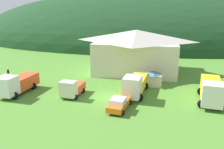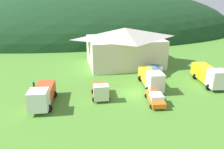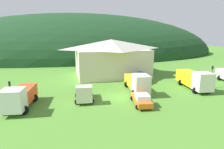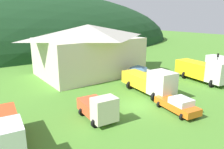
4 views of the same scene
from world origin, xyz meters
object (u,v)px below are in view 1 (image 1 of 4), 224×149
object	(u,v)px
service_pickup_orange	(119,103)
traffic_light_west	(9,79)
heavy_rig_striped	(135,84)
flatbed_truck_yellow	(211,90)
play_shed_cream	(153,78)
heavy_rig_white	(16,83)
light_truck_cream	(72,88)
depot_building	(136,50)
traffic_cone_near_pickup	(104,87)

from	to	relation	value
service_pickup_orange	traffic_light_west	bearing A→B (deg)	-88.96
traffic_light_west	service_pickup_orange	bearing A→B (deg)	-7.78
heavy_rig_striped	flatbed_truck_yellow	world-z (taller)	flatbed_truck_yellow
play_shed_cream	flatbed_truck_yellow	size ratio (longest dim) A/B	0.33
heavy_rig_striped	service_pickup_orange	xyz separation A→B (m)	(-1.52, -5.38, -0.84)
heavy_rig_white	play_shed_cream	bearing A→B (deg)	118.14
service_pickup_orange	light_truck_cream	bearing A→B (deg)	-104.99
light_truck_cream	heavy_rig_striped	distance (m)	9.22
light_truck_cream	flatbed_truck_yellow	size ratio (longest dim) A/B	0.56
heavy_rig_striped	service_pickup_orange	distance (m)	5.65
play_shed_cream	service_pickup_orange	xyz separation A→B (m)	(-4.07, -10.47, -0.48)
heavy_rig_striped	traffic_light_west	size ratio (longest dim) A/B	2.23
play_shed_cream	flatbed_truck_yellow	world-z (taller)	flatbed_truck_yellow
service_pickup_orange	traffic_light_west	xyz separation A→B (m)	(-16.63, 2.27, 1.55)
heavy_rig_striped	service_pickup_orange	world-z (taller)	heavy_rig_striped
heavy_rig_white	light_truck_cream	xyz separation A→B (m)	(8.35, 0.58, -0.41)
depot_building	service_pickup_orange	distance (m)	18.92
depot_building	flatbed_truck_yellow	bearing A→B (deg)	-50.69
traffic_cone_near_pickup	light_truck_cream	bearing A→B (deg)	-129.21
depot_building	traffic_cone_near_pickup	world-z (taller)	depot_building
heavy_rig_striped	flatbed_truck_yellow	size ratio (longest dim) A/B	1.00
play_shed_cream	traffic_light_west	distance (m)	22.29
play_shed_cream	service_pickup_orange	world-z (taller)	play_shed_cream
depot_building	heavy_rig_striped	bearing A→B (deg)	-85.24
light_truck_cream	heavy_rig_striped	bearing A→B (deg)	107.90
light_truck_cream	traffic_cone_near_pickup	world-z (taller)	light_truck_cream
depot_building	play_shed_cream	size ratio (longest dim) A/B	5.89
heavy_rig_white	service_pickup_orange	xyz separation A→B (m)	(15.80, -2.71, -0.82)
play_shed_cream	heavy_rig_striped	xyz separation A→B (m)	(-2.55, -5.09, 0.36)
light_truck_cream	heavy_rig_striped	size ratio (longest dim) A/B	0.56
light_truck_cream	traffic_light_west	bearing A→B (deg)	-78.92
heavy_rig_white	traffic_light_west	world-z (taller)	traffic_light_west
depot_building	heavy_rig_striped	world-z (taller)	depot_building
play_shed_cream	traffic_cone_near_pickup	xyz separation A→B (m)	(-7.76, -2.57, -1.31)
heavy_rig_white	service_pickup_orange	distance (m)	16.05
play_shed_cream	heavy_rig_striped	distance (m)	5.70
depot_building	service_pickup_orange	size ratio (longest dim) A/B	3.22
heavy_rig_white	traffic_cone_near_pickup	xyz separation A→B (m)	(12.11, 5.19, -1.65)
flatbed_truck_yellow	traffic_light_west	distance (m)	28.60
flatbed_truck_yellow	traffic_cone_near_pickup	xyz separation A→B (m)	(-15.55, 3.28, -1.78)
traffic_light_west	light_truck_cream	bearing A→B (deg)	6.31
flatbed_truck_yellow	traffic_light_west	size ratio (longest dim) A/B	2.23
play_shed_cream	service_pickup_orange	bearing A→B (deg)	-111.25
heavy_rig_white	heavy_rig_striped	bearing A→B (deg)	105.58
flatbed_truck_yellow	heavy_rig_striped	bearing A→B (deg)	-86.23
depot_building	service_pickup_orange	world-z (taller)	depot_building
heavy_rig_striped	depot_building	bearing A→B (deg)	-169.27
play_shed_cream	traffic_cone_near_pickup	world-z (taller)	play_shed_cream
heavy_rig_white	heavy_rig_striped	world-z (taller)	heavy_rig_striped
heavy_rig_white	traffic_cone_near_pickup	size ratio (longest dim) A/B	15.28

